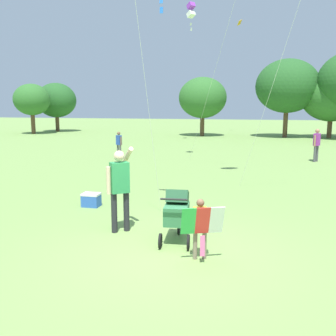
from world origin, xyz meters
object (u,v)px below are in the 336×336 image
Objects in this scene: child_with_butterfly_kite at (201,224)px; cooler_box at (91,200)px; person_couple_left at (317,142)px; person_adult_flyer at (120,183)px; stroller at (177,211)px; kite_green_novelty at (191,11)px; person_sitting_far at (119,142)px.

child_with_butterfly_kite is 4.22m from cooler_box.
child_with_butterfly_kite is 0.70× the size of person_couple_left.
stroller is (1.26, -0.28, -0.42)m from person_adult_flyer.
kite_green_novelty is at bearing 100.39° from child_with_butterfly_kite.
kite_green_novelty is (-2.10, 11.43, 6.13)m from child_with_butterfly_kite.
kite_green_novelty reaches higher than person_adult_flyer.
person_sitting_far is at bearing 105.76° from cooler_box.
person_couple_left is at bearing 53.50° from cooler_box.
cooler_box is at bearing 130.65° from person_adult_flyer.
child_with_butterfly_kite is 0.83× the size of person_sitting_far.
person_adult_flyer is at bearing -69.52° from person_sitting_far.
person_couple_left is (3.71, 12.06, 0.25)m from child_with_butterfly_kite.
person_sitting_far is at bearing -179.37° from kite_green_novelty.
child_with_butterfly_kite is 2.36× the size of cooler_box.
person_adult_flyer is 11.88m from kite_green_novelty.
person_sitting_far is (-3.87, 10.35, -0.27)m from person_adult_flyer.
person_adult_flyer is 1.62× the size of stroller.
cooler_box is at bearing -126.50° from person_couple_left.
person_sitting_far reaches higher than cooler_box.
person_couple_left reaches higher than person_sitting_far.
kite_green_novelty is at bearing 98.17° from stroller.
kite_green_novelty is 11.02m from cooler_box.
person_couple_left is (5.53, 11.02, -0.13)m from person_adult_flyer.
person_couple_left reaches higher than stroller.
cooler_box is (-3.23, 2.68, -0.47)m from child_with_butterfly_kite.
stroller is 3.31m from cooler_box.
person_adult_flyer is at bearing 167.50° from stroller.
child_with_butterfly_kite is at bearing -39.74° from cooler_box.
person_adult_flyer is at bearing -49.35° from cooler_box.
person_couple_left is at bearing 4.07° from person_sitting_far.
kite_green_novelty is 8.29m from person_couple_left.
cooler_box is (-1.13, -8.75, -6.60)m from kite_green_novelty.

